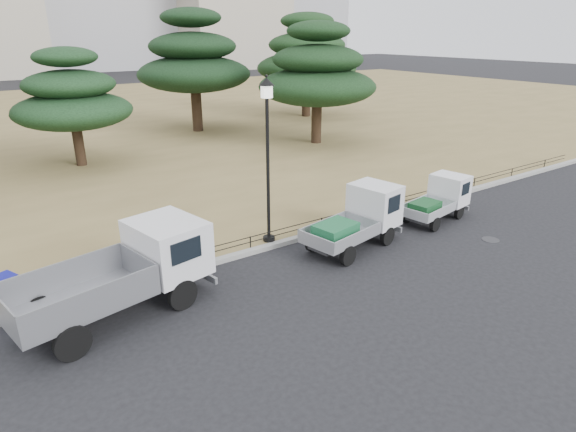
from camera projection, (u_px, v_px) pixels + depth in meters
ground at (325, 276)px, 14.50m from camera, size 220.00×220.00×0.00m
lawn at (84, 123)px, 38.04m from camera, size 120.00×56.00×0.15m
curb at (278, 244)px, 16.47m from camera, size 120.00×0.25×0.16m
truck_large at (124, 271)px, 12.23m from camera, size 5.26×2.91×2.17m
truck_kei_front at (358, 218)px, 16.26m from camera, size 3.93×2.23×1.96m
truck_kei_rear at (439, 199)px, 18.63m from camera, size 3.28×1.81×1.63m
street_lamp at (267, 135)px, 15.27m from camera, size 0.49×0.49×5.42m
pipe_fence at (276, 233)px, 16.46m from camera, size 38.00×0.04×0.40m
manhole at (491, 240)px, 17.00m from camera, size 0.60×0.60×0.01m
pine_center_left at (72, 99)px, 24.68m from camera, size 5.96×5.96×6.06m
pine_center_right at (194, 62)px, 33.14m from camera, size 7.78×7.78×8.26m
pine_east_near at (317, 74)px, 29.62m from camera, size 7.30×7.30×7.38m
pine_east_far at (307, 58)px, 39.22m from camera, size 8.15×8.15×8.19m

